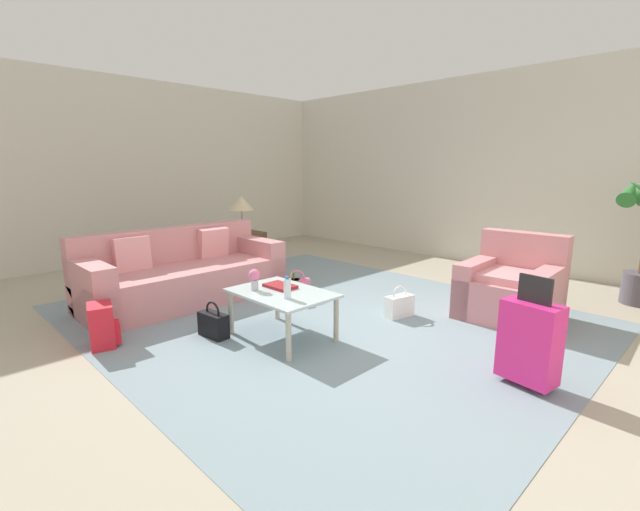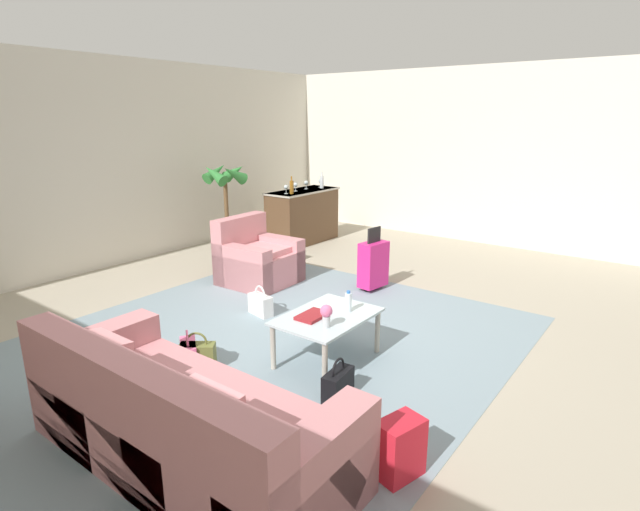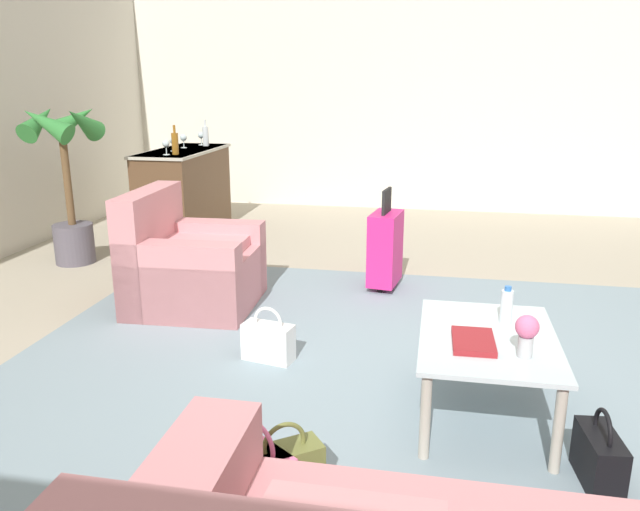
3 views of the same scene
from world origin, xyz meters
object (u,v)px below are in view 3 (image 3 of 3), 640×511
coffee_table_book (473,341)px  potted_palm (67,174)px  coffee_table (487,347)px  handbag_white (268,341)px  wine_bottle_clear (206,136)px  armchair (187,268)px  handbag_black (599,457)px  handbag_pink (261,472)px  wine_glass_leftmost (166,144)px  wine_glass_left_of_centre (173,141)px  wine_bottle_amber (175,143)px  flower_vase (527,332)px  suitcase_magenta (385,247)px  handbag_olive (285,471)px  bar_console (185,191)px  water_bottle (507,306)px  wine_glass_right_of_centre (183,138)px  wine_glass_rightmost (201,136)px

coffee_table_book → potted_palm: size_ratio=0.20×
coffee_table → handbag_white: 1.39m
wine_bottle_clear → coffee_table: bearing=-142.8°
armchair → coffee_table_book: (-1.42, -2.09, 0.17)m
handbag_black → handbag_pink: same height
coffee_table_book → coffee_table: bearing=-35.0°
wine_bottle_clear → potted_palm: size_ratio=0.20×
armchair → wine_glass_leftmost: 2.07m
potted_palm → wine_glass_left_of_centre: bearing=-26.9°
wine_bottle_amber → potted_palm: size_ratio=0.20×
flower_vase → suitcase_magenta: (2.22, 0.85, -0.23)m
coffee_table_book → handbag_olive: coffee_table_book is taller
wine_bottle_amber → wine_glass_left_of_centre: bearing=27.5°
bar_console → coffee_table: bearing=-138.5°
armchair → handbag_white: bearing=-133.8°
water_bottle → handbag_black: (-0.68, -0.36, -0.42)m
coffee_table_book → handbag_black: size_ratio=0.86×
bar_console → wine_glass_leftmost: size_ratio=9.50×
coffee_table → water_bottle: water_bottle is taller
bar_console → handbag_pink: size_ratio=4.10×
coffee_table → handbag_pink: coffee_table is taller
wine_bottle_amber → suitcase_magenta: wine_bottle_amber is taller
bar_console → handbag_black: (-3.98, -3.56, -0.36)m
wine_bottle_amber → wine_bottle_clear: size_ratio=1.00×
coffee_table → coffee_table_book: coffee_table_book is taller
wine_glass_right_of_centre → suitcase_magenta: bearing=-124.2°
wine_glass_right_of_centre → wine_bottle_amber: (-0.61, -0.16, 0.01)m
armchair → handbag_olive: size_ratio=2.64×
wine_glass_rightmost → potted_palm: potted_palm is taller
wine_glass_right_of_centre → handbag_olive: 5.14m
wine_glass_rightmost → suitcase_magenta: wine_glass_rightmost is taller
wine_glass_left_of_centre → handbag_olive: (-4.17, -2.27, -0.94)m
wine_bottle_amber → water_bottle: bearing=-132.8°
wine_bottle_clear → handbag_olive: wine_bottle_clear is taller
bar_console → suitcase_magenta: size_ratio=1.73×
bar_console → wine_bottle_clear: 0.73m
wine_bottle_clear → wine_glass_rightmost: bearing=48.8°
flower_vase → suitcase_magenta: 2.39m
water_bottle → bar_console: 4.60m
flower_vase → bar_console: 4.94m
wine_glass_left_of_centre → wine_bottle_clear: wine_bottle_clear is taller
water_bottle → wine_glass_left_of_centre: size_ratio=1.32×
water_bottle → wine_glass_leftmost: 4.25m
armchair → potted_palm: bearing=59.4°
potted_palm → handbag_white: bearing=-126.0°
armchair → wine_glass_right_of_centre: bearing=22.4°
bar_console → handbag_white: 3.57m
suitcase_magenta → coffee_table: bearing=-160.7°
wine_glass_leftmost → handbag_olive: 4.52m
flower_vase → handbag_olive: bearing=121.4°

